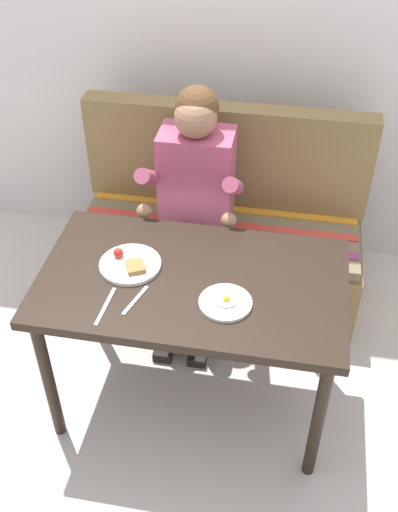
% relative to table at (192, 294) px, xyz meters
% --- Properties ---
extents(ground_plane, '(8.00, 8.00, 0.00)m').
position_rel_table_xyz_m(ground_plane, '(0.00, 0.00, -0.65)').
color(ground_plane, beige).
extents(back_wall, '(4.40, 0.10, 2.60)m').
position_rel_table_xyz_m(back_wall, '(0.00, 1.27, 0.65)').
color(back_wall, silver).
rests_on(back_wall, ground).
extents(table, '(1.20, 0.70, 0.73)m').
position_rel_table_xyz_m(table, '(0.00, 0.00, 0.00)').
color(table, black).
rests_on(table, ground).
extents(couch, '(1.44, 0.56, 1.00)m').
position_rel_table_xyz_m(couch, '(0.00, 0.76, -0.32)').
color(couch, olive).
rests_on(couch, ground).
extents(person, '(0.45, 0.61, 1.21)m').
position_rel_table_xyz_m(person, '(-0.10, 0.59, 0.09)').
color(person, '#AF4B69').
rests_on(person, ground).
extents(plate_breakfast, '(0.25, 0.25, 0.05)m').
position_rel_table_xyz_m(plate_breakfast, '(-0.25, 0.03, 0.09)').
color(plate_breakfast, white).
rests_on(plate_breakfast, table).
extents(plate_eggs, '(0.20, 0.20, 0.04)m').
position_rel_table_xyz_m(plate_eggs, '(0.15, -0.12, 0.09)').
color(plate_eggs, white).
rests_on(plate_eggs, table).
extents(fork, '(0.06, 0.17, 0.00)m').
position_rel_table_xyz_m(fork, '(-0.18, -0.16, 0.08)').
color(fork, silver).
rests_on(fork, table).
extents(knife, '(0.03, 0.20, 0.00)m').
position_rel_table_xyz_m(knife, '(-0.29, -0.21, 0.08)').
color(knife, silver).
rests_on(knife, table).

